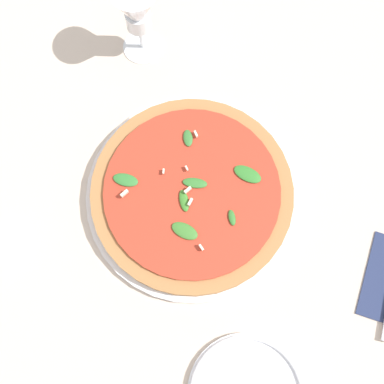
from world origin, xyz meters
The scene contains 3 objects.
ground_plane centered at (0.00, 0.00, 0.00)m, with size 6.00×6.00×0.00m, color beige.
pizza_arugula_main centered at (0.02, -0.01, 0.02)m, with size 0.35×0.35×0.05m.
wine_glass centered at (0.25, 0.18, 0.11)m, with size 0.08×0.08×0.16m.
Camera 1 is at (-0.20, -0.09, 0.86)m, focal length 50.00 mm.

